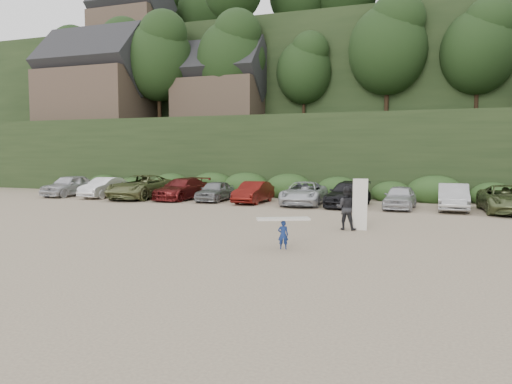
% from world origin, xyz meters
% --- Properties ---
extents(ground, '(120.00, 120.00, 0.00)m').
position_xyz_m(ground, '(0.00, 0.00, 0.00)').
color(ground, tan).
rests_on(ground, ground).
extents(hillside_backdrop, '(90.00, 41.50, 28.00)m').
position_xyz_m(hillside_backdrop, '(-0.26, 35.93, 11.22)').
color(hillside_backdrop, black).
rests_on(hillside_backdrop, ground).
extents(parked_cars, '(37.26, 6.03, 1.65)m').
position_xyz_m(parked_cars, '(-0.29, 9.99, 0.75)').
color(parked_cars, silver).
rests_on(parked_cars, ground).
extents(child_surfer, '(1.79, 1.22, 1.05)m').
position_xyz_m(child_surfer, '(2.81, -3.91, 0.72)').
color(child_surfer, navy).
rests_on(child_surfer, ground).
extents(adult_surfer, '(1.36, 0.78, 2.15)m').
position_xyz_m(adult_surfer, '(4.09, 1.00, 0.93)').
color(adult_surfer, black).
rests_on(adult_surfer, ground).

